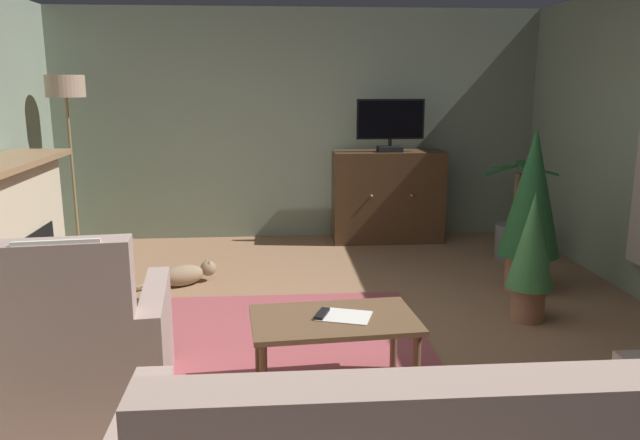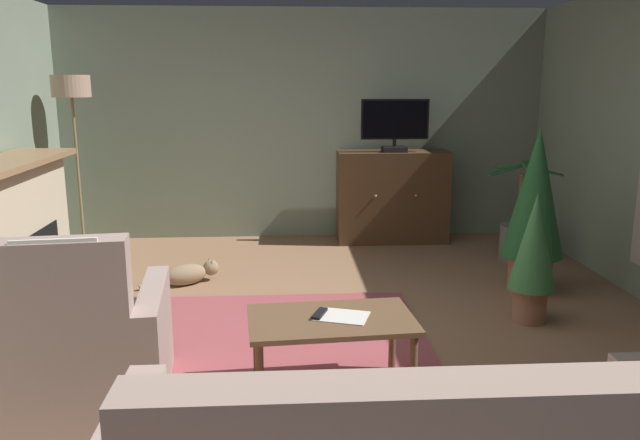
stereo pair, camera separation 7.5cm
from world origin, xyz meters
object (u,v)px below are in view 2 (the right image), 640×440
coffee_table (331,327)px  potted_plant_on_hearth_side (518,238)px  fireplace (16,233)px  folded_newspaper (342,316)px  tv_cabinet (392,199)px  tv_remote (320,314)px  cat (189,274)px  floor_lamp (73,111)px  potted_plant_tall_palm_by_window (534,251)px  potted_plant_small_fern_corner (535,203)px  television (395,124)px  armchair_angled_to_table (81,349)px

coffee_table → potted_plant_on_hearth_side: potted_plant_on_hearth_side is taller
fireplace → folded_newspaper: bearing=-35.5°
tv_cabinet → folded_newspaper: (-0.91, -3.55, -0.02)m
coffee_table → tv_remote: tv_remote is taller
tv_cabinet → cat: bearing=-145.2°
potted_plant_on_hearth_side → floor_lamp: bearing=173.0°
potted_plant_tall_palm_by_window → potted_plant_small_fern_corner: potted_plant_small_fern_corner is taller
coffee_table → potted_plant_on_hearth_side: size_ratio=0.96×
television → armchair_angled_to_table: bearing=-123.9°
tv_cabinet → potted_plant_small_fern_corner: bearing=-63.8°
potted_plant_small_fern_corner → cat: (-3.00, 0.38, -0.69)m
fireplace → potted_plant_small_fern_corner: 4.38m
floor_lamp → coffee_table: bearing=-53.6°
coffee_table → folded_newspaper: 0.08m
armchair_angled_to_table → cat: (0.28, 2.14, -0.23)m
folded_newspaper → floor_lamp: floor_lamp is taller
coffee_table → potted_plant_small_fern_corner: potted_plant_small_fern_corner is taller
tv_remote → cat: tv_remote is taller
television → coffee_table: bearing=-105.5°
tv_cabinet → tv_remote: bearing=-106.4°
floor_lamp → tv_cabinet: bearing=4.9°
potted_plant_small_fern_corner → folded_newspaper: bearing=-136.6°
armchair_angled_to_table → potted_plant_tall_palm_by_window: bearing=19.8°
tv_remote → armchair_angled_to_table: bearing=113.2°
tv_cabinet → potted_plant_small_fern_corner: (0.90, -1.83, 0.29)m
floor_lamp → armchair_angled_to_table: bearing=-73.1°
armchair_angled_to_table → floor_lamp: 3.65m
tv_cabinet → potted_plant_tall_palm_by_window: tv_cabinet is taller
armchair_angled_to_table → potted_plant_on_hearth_side: bearing=37.7°
cat → coffee_table: bearing=-61.8°
potted_plant_tall_palm_by_window → cat: 2.96m
potted_plant_on_hearth_side → potted_plant_small_fern_corner: 1.16m
tv_cabinet → television: television is taller
armchair_angled_to_table → potted_plant_small_fern_corner: potted_plant_small_fern_corner is taller
fireplace → television: 3.93m
coffee_table → folded_newspaper: (0.06, 0.01, 0.06)m
television → potted_plant_tall_palm_by_window: television is taller
cat → floor_lamp: bearing=137.7°
tv_cabinet → tv_remote: size_ratio=7.31×
tv_remote → tv_cabinet: bearing=3.8°
tv_cabinet → floor_lamp: floor_lamp is taller
television → potted_plant_small_fern_corner: size_ratio=0.52×
fireplace → potted_plant_tall_palm_by_window: 4.18m
fireplace → floor_lamp: (0.09, 1.44, 0.94)m
fireplace → folded_newspaper: (2.56, -1.82, -0.08)m
potted_plant_on_hearth_side → folded_newspaper: bearing=-127.6°
fireplace → armchair_angled_to_table: fireplace is taller
potted_plant_small_fern_corner → potted_plant_tall_palm_by_window: bearing=-111.4°
television → folded_newspaper: television is taller
television → floor_lamp: size_ratio=0.40×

